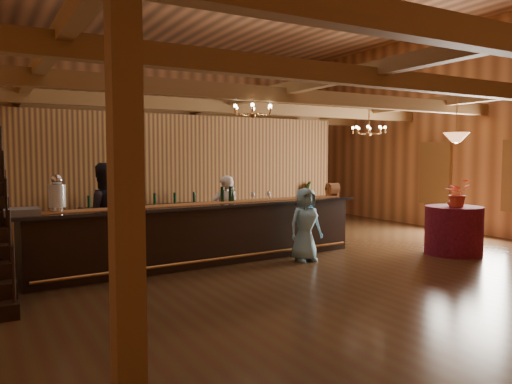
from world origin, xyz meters
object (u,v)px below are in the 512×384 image
backbar_shelf (145,222)px  staff_second (103,215)px  round_table (454,230)px  tasting_bar (207,233)px  floor_plant (302,203)px  raffle_drum (332,189)px  bartender (226,214)px  pendant_lamp (456,137)px  beverage_dispenser (57,194)px  guest (305,225)px  chandelier_right (369,130)px  chandelier_left (253,110)px

backbar_shelf → staff_second: 2.99m
round_table → staff_second: (-6.56, 2.39, 0.45)m
tasting_bar → floor_plant: (4.71, 3.67, 0.07)m
raffle_drum → bartender: (-2.32, 0.61, -0.50)m
pendant_lamp → staff_second: 7.13m
staff_second → backbar_shelf: bearing=-119.6°
beverage_dispenser → floor_plant: bearing=27.5°
raffle_drum → guest: 1.73m
chandelier_right → floor_plant: size_ratio=0.62×
raffle_drum → round_table: bearing=-46.7°
chandelier_left → round_table: bearing=-22.1°
guest → beverage_dispenser: bearing=173.7°
staff_second → floor_plant: size_ratio=1.48×
round_table → chandelier_right: (-0.20, 2.38, 2.17)m
pendant_lamp → chandelier_left: bearing=157.9°
raffle_drum → pendant_lamp: pendant_lamp is taller
raffle_drum → floor_plant: bearing=65.3°
raffle_drum → round_table: raffle_drum is taller
raffle_drum → tasting_bar: bearing=-176.5°
round_table → chandelier_left: (-3.87, 1.57, 2.42)m
tasting_bar → backbar_shelf: size_ratio=2.28×
round_table → guest: 3.22m
chandelier_right → pendant_lamp: bearing=-85.1°
guest → floor_plant: 5.29m
chandelier_right → tasting_bar: bearing=-170.9°
floor_plant → round_table: bearing=-88.7°
guest → chandelier_right: bearing=27.9°
beverage_dispenser → bartender: beverage_dispenser is taller
raffle_drum → backbar_shelf: 4.60m
round_table → bartender: bearing=148.9°
chandelier_left → bartender: bearing=101.1°
tasting_bar → chandelier_right: 5.13m
round_table → pendant_lamp: pendant_lamp is taller
beverage_dispenser → round_table: (7.46, -1.49, -0.92)m
chandelier_right → staff_second: 6.58m
backbar_shelf → chandelier_right: bearing=-29.9°
round_table → floor_plant: size_ratio=0.89×
staff_second → chandelier_right: bearing=-178.5°
bartender → guest: 1.80m
tasting_bar → chandelier_right: bearing=4.6°
raffle_drum → chandelier_right: 2.11m
tasting_bar → bartender: size_ratio=4.21×
chandelier_right → floor_plant: (0.09, 2.93, -2.03)m
raffle_drum → chandelier_right: bearing=19.9°
raffle_drum → pendant_lamp: size_ratio=0.38×
staff_second → bartender: bearing=-177.1°
bartender → floor_plant: size_ratio=1.26×
guest → pendant_lamp: bearing=-15.6°
chandelier_left → guest: bearing=-39.1°
beverage_dispenser → chandelier_right: chandelier_right is taller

